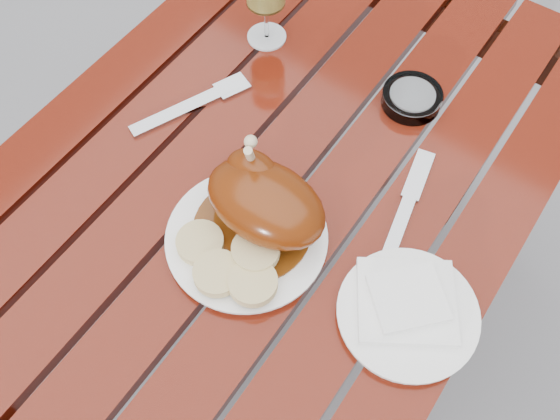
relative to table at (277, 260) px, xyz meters
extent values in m
plane|color=slate|center=(0.00, 0.00, -0.38)|extent=(60.00, 60.00, 0.00)
cube|color=maroon|center=(0.00, 0.00, 0.00)|extent=(0.80, 1.20, 0.75)
cylinder|color=white|center=(0.05, -0.15, 0.38)|extent=(0.31, 0.31, 0.02)
cylinder|color=#5A2A0A|center=(0.05, -0.13, 0.39)|extent=(0.18, 0.18, 0.00)
ellipsoid|color=#732B08|center=(0.06, -0.11, 0.44)|extent=(0.19, 0.13, 0.10)
ellipsoid|color=#732B08|center=(0.02, -0.08, 0.46)|extent=(0.09, 0.06, 0.07)
cylinder|color=#C6B28C|center=(0.01, -0.08, 0.48)|extent=(0.03, 0.04, 0.10)
cylinder|color=tan|center=(0.00, -0.20, 0.40)|extent=(0.07, 0.07, 0.02)
cylinder|color=tan|center=(0.05, -0.23, 0.40)|extent=(0.07, 0.07, 0.02)
cylinder|color=tan|center=(0.11, -0.21, 0.41)|extent=(0.07, 0.07, 0.02)
cylinder|color=tan|center=(0.08, -0.17, 0.41)|extent=(0.07, 0.07, 0.02)
cylinder|color=#D7C861|center=(-0.18, 0.22, 0.46)|extent=(0.09, 0.09, 0.17)
cylinder|color=white|center=(0.31, -0.12, 0.38)|extent=(0.22, 0.22, 0.02)
cube|color=white|center=(0.30, -0.11, 0.40)|extent=(0.18, 0.18, 0.01)
cylinder|color=#B2B7BC|center=(0.12, 0.24, 0.39)|extent=(0.14, 0.14, 0.03)
cube|color=gray|center=(-0.19, 0.00, 0.38)|extent=(0.11, 0.20, 0.01)
cube|color=gray|center=(0.23, 0.01, 0.38)|extent=(0.07, 0.22, 0.01)
camera|label=1|loc=(0.34, -0.48, 1.22)|focal=40.00mm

